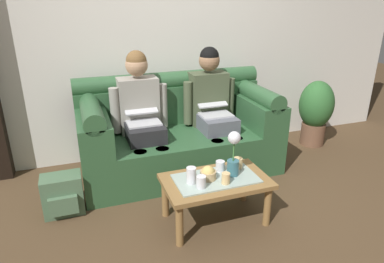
{
  "coord_description": "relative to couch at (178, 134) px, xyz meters",
  "views": [
    {
      "loc": [
        -0.95,
        -1.94,
        1.68
      ],
      "look_at": [
        0.01,
        0.77,
        0.55
      ],
      "focal_mm": 32.15,
      "sensor_mm": 36.0,
      "label": 1
    }
  ],
  "objects": [
    {
      "name": "ground_plane",
      "position": [
        -0.0,
        -1.17,
        -0.38
      ],
      "size": [
        14.0,
        14.0,
        0.0
      ],
      "primitive_type": "plane",
      "color": "#4C3823"
    },
    {
      "name": "back_wall_patterned",
      "position": [
        -0.0,
        0.53,
        1.07
      ],
      "size": [
        6.0,
        0.12,
        2.9
      ],
      "primitive_type": "cube",
      "color": "silver",
      "rests_on": "ground_plane"
    },
    {
      "name": "couch",
      "position": [
        0.0,
        0.0,
        0.0
      ],
      "size": [
        1.93,
        0.88,
        0.96
      ],
      "color": "#2D5633",
      "rests_on": "ground_plane"
    },
    {
      "name": "person_left",
      "position": [
        -0.37,
        -0.0,
        0.28
      ],
      "size": [
        0.56,
        0.67,
        1.22
      ],
      "color": "#232326",
      "rests_on": "ground_plane"
    },
    {
      "name": "person_right",
      "position": [
        0.37,
        -0.0,
        0.28
      ],
      "size": [
        0.56,
        0.67,
        1.22
      ],
      "color": "#595B66",
      "rests_on": "ground_plane"
    },
    {
      "name": "coffee_table",
      "position": [
        -0.0,
        -0.98,
        -0.06
      ],
      "size": [
        0.81,
        0.48,
        0.38
      ],
      "color": "olive",
      "rests_on": "ground_plane"
    },
    {
      "name": "flower_vase",
      "position": [
        0.14,
        -0.97,
        0.19
      ],
      "size": [
        0.1,
        0.1,
        0.36
      ],
      "color": "#336672",
      "rests_on": "coffee_table"
    },
    {
      "name": "snack_bowl",
      "position": [
        -0.06,
        -0.97,
        0.05
      ],
      "size": [
        0.12,
        0.12,
        0.11
      ],
      "color": "tan",
      "rests_on": "coffee_table"
    },
    {
      "name": "cup_near_left",
      "position": [
        -0.2,
        -0.98,
        0.07
      ],
      "size": [
        0.07,
        0.07,
        0.13
      ],
      "primitive_type": "cylinder",
      "color": "silver",
      "rests_on": "coffee_table"
    },
    {
      "name": "cup_near_right",
      "position": [
        0.08,
        -0.88,
        0.05
      ],
      "size": [
        0.07,
        0.07,
        0.08
      ],
      "primitive_type": "cylinder",
      "color": "silver",
      "rests_on": "coffee_table"
    },
    {
      "name": "cup_far_center",
      "position": [
        -0.16,
        -1.07,
        0.05
      ],
      "size": [
        0.07,
        0.07,
        0.09
      ],
      "primitive_type": "cylinder",
      "color": "silver",
      "rests_on": "coffee_table"
    },
    {
      "name": "cup_far_left",
      "position": [
        0.23,
        -0.88,
        0.05
      ],
      "size": [
        0.08,
        0.08,
        0.08
      ],
      "primitive_type": "cylinder",
      "color": "#DBB77A",
      "rests_on": "coffee_table"
    },
    {
      "name": "cup_far_right",
      "position": [
        0.04,
        -1.08,
        0.05
      ],
      "size": [
        0.06,
        0.06,
        0.08
      ],
      "primitive_type": "cylinder",
      "color": "#DBB77A",
      "rests_on": "coffee_table"
    },
    {
      "name": "backpack_left",
      "position": [
        -1.14,
        -0.47,
        -0.21
      ],
      "size": [
        0.32,
        0.25,
        0.34
      ],
      "color": "#4C6B4C",
      "rests_on": "ground_plane"
    },
    {
      "name": "potted_plant",
      "position": [
        1.72,
        0.05,
        0.05
      ],
      "size": [
        0.4,
        0.4,
        0.78
      ],
      "color": "brown",
      "rests_on": "ground_plane"
    }
  ]
}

